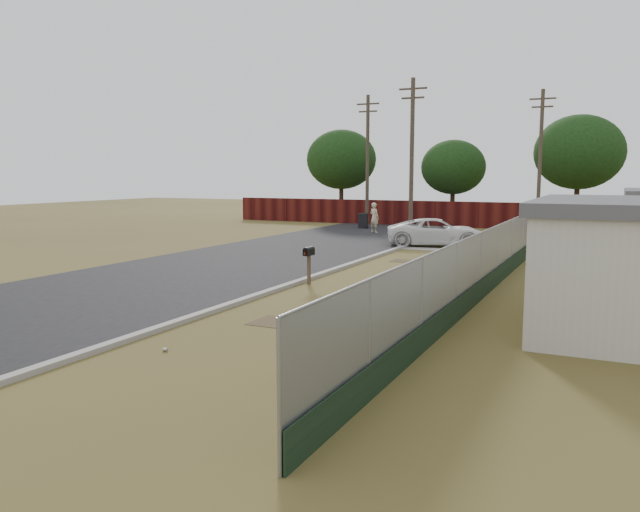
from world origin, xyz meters
The scene contains 12 objects.
ground centered at (0.00, 0.00, 0.00)m, with size 120.00×120.00×0.00m, color brown.
street centered at (-6.76, 8.05, 0.02)m, with size 15.10×60.00×0.12m.
chainlink_fence centered at (3.12, 1.03, 0.80)m, with size 0.10×27.06×2.02m.
privacy_fence centered at (-6.00, 25.00, 0.90)m, with size 30.00×0.12×1.80m, color #4C1410.
utility_poles centered at (-3.67, 20.67, 4.69)m, with size 12.60×8.24×9.00m.
horizon_trees centered at (0.84, 23.56, 4.63)m, with size 33.32×31.94×7.78m.
fire_hydrant centered at (1.61, -8.33, 0.42)m, with size 0.43×0.44×0.89m.
mailbox centered at (-2.60, 0.20, 1.00)m, with size 0.22×0.55×1.27m.
pickup_truck centered at (-1.69, 13.22, 0.71)m, with size 2.36×5.12×1.42m, color white.
pedestrian centered at (-7.22, 18.71, 0.95)m, with size 0.70×0.46×1.91m, color beige.
trash_bin centered at (-9.04, 21.41, 0.53)m, with size 0.81×0.80×1.03m.
scattered_litter centered at (-0.05, -1.50, 0.04)m, with size 2.91×12.22×0.07m.
Camera 1 is at (6.65, -18.29, 3.68)m, focal length 35.00 mm.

